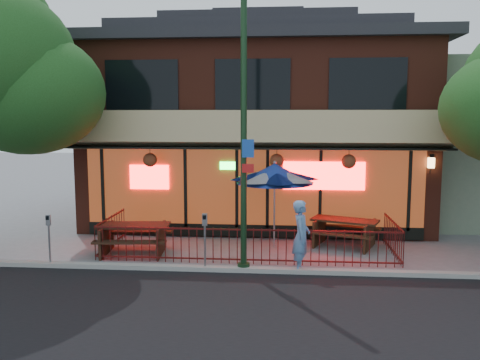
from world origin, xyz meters
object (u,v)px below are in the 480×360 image
object	(u,v)px
picnic_table_left	(134,234)
picnic_table_right	(345,228)
parking_meter_near	(205,232)
patio_umbrella	(275,174)
parking_meter_far	(49,231)
street_light	(244,150)
pedestrian	(301,236)

from	to	relation	value
picnic_table_left	picnic_table_right	world-z (taller)	picnic_table_left
picnic_table_left	parking_meter_near	xyz separation A→B (m)	(2.32, -1.43, 0.45)
patio_umbrella	parking_meter_far	xyz separation A→B (m)	(-5.94, -2.59, -1.31)
street_light	parking_meter_far	size ratio (longest dim) A/B	4.94
street_light	picnic_table_left	bearing A→B (deg)	157.85
picnic_table_right	parking_meter_far	size ratio (longest dim) A/B	1.70
patio_umbrella	parking_meter_near	world-z (taller)	patio_umbrella
picnic_table_right	parking_meter_near	world-z (taller)	parking_meter_near
picnic_table_right	parking_meter_far	world-z (taller)	parking_meter_far
street_light	picnic_table_right	world-z (taller)	street_light
patio_umbrella	pedestrian	size ratio (longest dim) A/B	1.43
picnic_table_left	pedestrian	distance (m)	4.99
parking_meter_near	picnic_table_right	bearing A→B (deg)	36.03
parking_meter_near	street_light	bearing A→B (deg)	4.42
pedestrian	picnic_table_right	bearing A→B (deg)	-20.67
picnic_table_right	patio_umbrella	distance (m)	2.77
picnic_table_right	pedestrian	size ratio (longest dim) A/B	1.29
patio_umbrella	parking_meter_far	distance (m)	6.61
parking_meter_far	picnic_table_left	bearing A→B (deg)	37.43
picnic_table_left	parking_meter_near	size ratio (longest dim) A/B	1.45
parking_meter_near	patio_umbrella	bearing A→B (deg)	56.04
street_light	picnic_table_right	bearing A→B (deg)	43.58
patio_umbrella	pedestrian	bearing A→B (deg)	-73.34
picnic_table_left	street_light	bearing A→B (deg)	-22.15
pedestrian	parking_meter_near	bearing A→B (deg)	100.09
parking_meter_far	street_light	bearing A→B (deg)	0.85
street_light	pedestrian	world-z (taller)	street_light
picnic_table_left	patio_umbrella	bearing A→B (deg)	15.94
picnic_table_right	pedestrian	bearing A→B (deg)	-117.75
picnic_table_right	parking_meter_far	distance (m)	8.59
picnic_table_left	parking_meter_far	distance (m)	2.38
picnic_table_right	patio_umbrella	size ratio (longest dim) A/B	0.90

